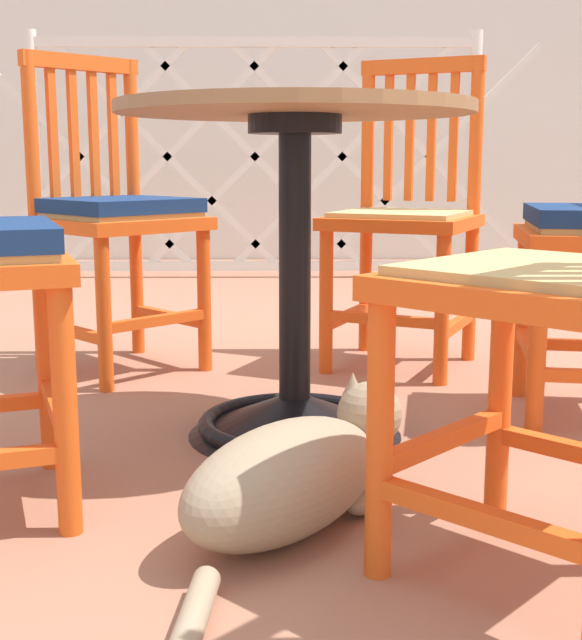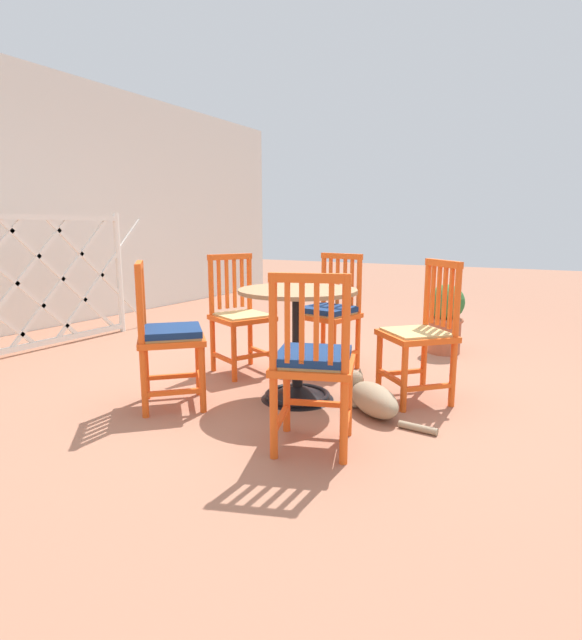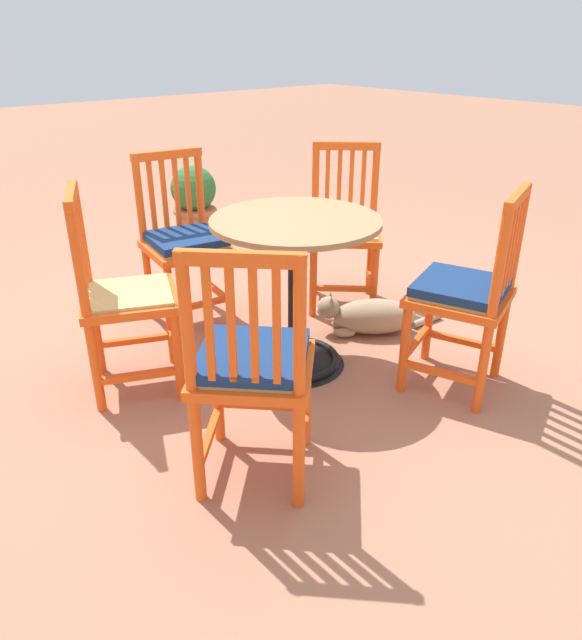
{
  "view_description": "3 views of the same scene",
  "coord_description": "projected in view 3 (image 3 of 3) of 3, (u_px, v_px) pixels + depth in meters",
  "views": [
    {
      "loc": [
        -0.16,
        -1.95,
        0.61
      ],
      "look_at": [
        -0.14,
        -0.02,
        0.25
      ],
      "focal_mm": 48.86,
      "sensor_mm": 36.0,
      "label": 1
    },
    {
      "loc": [
        -2.9,
        -1.6,
        1.12
      ],
      "look_at": [
        -0.24,
        -0.08,
        0.55
      ],
      "focal_mm": 28.16,
      "sensor_mm": 36.0,
      "label": 2
    },
    {
      "loc": [
        -2.04,
        1.61,
        1.47
      ],
      "look_at": [
        -0.23,
        0.05,
        0.31
      ],
      "focal_mm": 33.51,
      "sensor_mm": 36.0,
      "label": 3
    }
  ],
  "objects": [
    {
      "name": "orange_chair_by_planter",
      "position": [
        184.0,
        244.0,
        3.17
      ],
      "size": [
        0.46,
        0.46,
        0.91
      ],
      "color": "#EA5619",
      "rests_on": "ground_plane"
    },
    {
      "name": "terracotta_planter",
      "position": [
        195.0,
        207.0,
        4.29
      ],
      "size": [
        0.32,
        0.32,
        0.62
      ],
      "color": "#B25B3D",
      "rests_on": "ground_plane"
    },
    {
      "name": "orange_chair_at_corner",
      "position": [
        465.0,
        295.0,
        2.56
      ],
      "size": [
        0.51,
        0.51,
        0.91
      ],
      "color": "#EA5619",
      "rests_on": "ground_plane"
    },
    {
      "name": "cafe_table",
      "position": [
        295.0,
        311.0,
        2.8
      ],
      "size": [
        0.76,
        0.76,
        0.73
      ],
      "color": "black",
      "rests_on": "ground_plane"
    },
    {
      "name": "orange_chair_tucked_in",
      "position": [
        252.0,
        368.0,
        2.01
      ],
      "size": [
        0.57,
        0.57,
        0.91
      ],
      "color": "#EA5619",
      "rests_on": "ground_plane"
    },
    {
      "name": "orange_chair_near_fence",
      "position": [
        123.0,
        298.0,
        2.56
      ],
      "size": [
        0.53,
        0.53,
        0.91
      ],
      "color": "#EA5619",
      "rests_on": "ground_plane"
    },
    {
      "name": "ground_plane",
      "position": [
        268.0,
        357.0,
        2.98
      ],
      "size": [
        24.0,
        24.0,
        0.0
      ],
      "primitive_type": "plane",
      "color": "#A36B51"
    },
    {
      "name": "orange_chair_facing_out",
      "position": [
        344.0,
        232.0,
        3.4
      ],
      "size": [
        0.57,
        0.57,
        0.91
      ],
      "color": "#EA5619",
      "rests_on": "ground_plane"
    },
    {
      "name": "tabby_cat",
      "position": [
        368.0,
        316.0,
        3.18
      ],
      "size": [
        0.44,
        0.67,
        0.23
      ],
      "color": "#9E896B",
      "rests_on": "ground_plane"
    }
  ]
}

